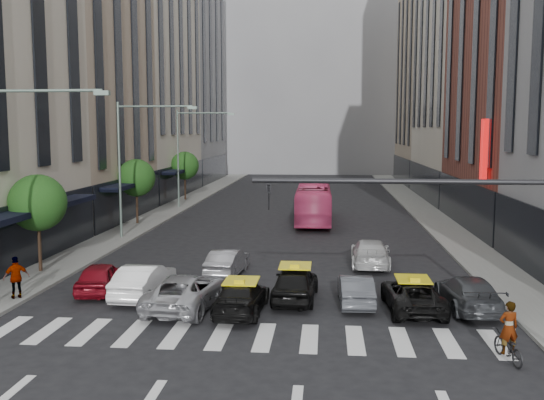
% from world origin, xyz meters
% --- Properties ---
extents(ground, '(160.00, 160.00, 0.00)m').
position_xyz_m(ground, '(0.00, 0.00, 0.00)').
color(ground, black).
rests_on(ground, ground).
extents(sidewalk_left, '(3.00, 96.00, 0.15)m').
position_xyz_m(sidewalk_left, '(-11.50, 30.00, 0.07)').
color(sidewalk_left, slate).
rests_on(sidewalk_left, ground).
extents(sidewalk_right, '(3.00, 96.00, 0.15)m').
position_xyz_m(sidewalk_right, '(11.50, 30.00, 0.07)').
color(sidewalk_right, slate).
rests_on(sidewalk_right, ground).
extents(building_left_b, '(8.00, 16.00, 24.00)m').
position_xyz_m(building_left_b, '(-17.00, 28.00, 12.00)').
color(building_left_b, tan).
rests_on(building_left_b, ground).
extents(building_left_c, '(8.00, 20.00, 36.00)m').
position_xyz_m(building_left_c, '(-17.00, 46.00, 18.00)').
color(building_left_c, beige).
rests_on(building_left_c, ground).
extents(building_left_d, '(8.00, 18.00, 30.00)m').
position_xyz_m(building_left_d, '(-17.00, 65.00, 15.00)').
color(building_left_d, gray).
rests_on(building_left_d, ground).
extents(building_right_b, '(8.00, 18.00, 26.00)m').
position_xyz_m(building_right_b, '(17.00, 27.00, 13.00)').
color(building_right_b, brown).
rests_on(building_right_b, ground).
extents(building_right_c, '(8.00, 20.00, 40.00)m').
position_xyz_m(building_right_c, '(17.00, 46.00, 20.00)').
color(building_right_c, beige).
rests_on(building_right_c, ground).
extents(building_right_d, '(8.00, 18.00, 28.00)m').
position_xyz_m(building_right_d, '(17.00, 65.00, 14.00)').
color(building_right_d, tan).
rests_on(building_right_d, ground).
extents(building_far, '(30.00, 10.00, 36.00)m').
position_xyz_m(building_far, '(0.00, 85.00, 18.00)').
color(building_far, gray).
rests_on(building_far, ground).
extents(tree_near, '(2.88, 2.88, 4.95)m').
position_xyz_m(tree_near, '(-11.80, 10.00, 3.65)').
color(tree_near, black).
rests_on(tree_near, sidewalk_left).
extents(tree_mid, '(2.88, 2.88, 4.95)m').
position_xyz_m(tree_mid, '(-11.80, 26.00, 3.65)').
color(tree_mid, black).
rests_on(tree_mid, sidewalk_left).
extents(tree_far, '(2.88, 2.88, 4.95)m').
position_xyz_m(tree_far, '(-11.80, 42.00, 3.65)').
color(tree_far, black).
rests_on(tree_far, sidewalk_left).
extents(streetlamp_near, '(5.38, 0.25, 9.00)m').
position_xyz_m(streetlamp_near, '(-10.04, 4.00, 5.90)').
color(streetlamp_near, gray).
rests_on(streetlamp_near, sidewalk_left).
extents(streetlamp_mid, '(5.38, 0.25, 9.00)m').
position_xyz_m(streetlamp_mid, '(-10.04, 20.00, 5.90)').
color(streetlamp_mid, gray).
rests_on(streetlamp_mid, sidewalk_left).
extents(streetlamp_far, '(5.38, 0.25, 9.00)m').
position_xyz_m(streetlamp_far, '(-10.04, 36.00, 5.90)').
color(streetlamp_far, gray).
rests_on(streetlamp_far, sidewalk_left).
extents(traffic_signal, '(10.10, 0.20, 6.00)m').
position_xyz_m(traffic_signal, '(7.69, -1.00, 4.47)').
color(traffic_signal, black).
rests_on(traffic_signal, ground).
extents(liberty_sign, '(0.30, 0.70, 4.00)m').
position_xyz_m(liberty_sign, '(12.60, 20.00, 6.00)').
color(liberty_sign, red).
rests_on(liberty_sign, ground).
extents(car_red, '(2.10, 4.22, 1.38)m').
position_xyz_m(car_red, '(-7.40, 6.81, 0.69)').
color(car_red, maroon).
rests_on(car_red, ground).
extents(car_white_front, '(1.86, 4.58, 1.48)m').
position_xyz_m(car_white_front, '(-5.20, 6.19, 0.74)').
color(car_white_front, white).
rests_on(car_white_front, ground).
extents(car_silver, '(2.90, 5.41, 1.45)m').
position_xyz_m(car_silver, '(-2.97, 4.66, 0.72)').
color(car_silver, '#ABABB1').
rests_on(car_silver, ground).
extents(taxi_left, '(2.04, 4.57, 1.30)m').
position_xyz_m(taxi_left, '(-0.61, 4.24, 0.65)').
color(taxi_left, black).
rests_on(taxi_left, ground).
extents(taxi_center, '(2.03, 4.54, 1.52)m').
position_xyz_m(taxi_center, '(1.45, 6.21, 0.76)').
color(taxi_center, black).
rests_on(taxi_center, ground).
extents(car_grey_mid, '(1.49, 3.93, 1.28)m').
position_xyz_m(car_grey_mid, '(4.01, 5.89, 0.64)').
color(car_grey_mid, '#474A50').
rests_on(car_grey_mid, ground).
extents(taxi_right, '(2.34, 4.74, 1.29)m').
position_xyz_m(taxi_right, '(6.28, 5.21, 0.65)').
color(taxi_right, black).
rests_on(taxi_right, ground).
extents(car_grey_curb, '(2.16, 4.85, 1.38)m').
position_xyz_m(car_grey_curb, '(8.57, 5.60, 0.69)').
color(car_grey_curb, '#373A3E').
rests_on(car_grey_curb, ground).
extents(car_row2_left, '(1.83, 4.18, 1.33)m').
position_xyz_m(car_row2_left, '(-2.21, 10.54, 0.67)').
color(car_row2_left, gray).
rests_on(car_row2_left, ground).
extents(car_row2_right, '(2.18, 5.04, 1.45)m').
position_xyz_m(car_row2_right, '(5.14, 13.31, 0.72)').
color(car_row2_right, silver).
rests_on(car_row2_right, ground).
extents(bus, '(2.77, 11.24, 3.12)m').
position_xyz_m(bus, '(1.75, 28.49, 1.56)').
color(bus, '#D53E71').
rests_on(bus, ground).
extents(motorcycle, '(0.98, 1.93, 0.96)m').
position_xyz_m(motorcycle, '(8.53, -0.05, 0.48)').
color(motorcycle, black).
rests_on(motorcycle, ground).
extents(rider, '(0.69, 0.52, 1.72)m').
position_xyz_m(rider, '(8.53, -0.05, 1.82)').
color(rider, gray).
rests_on(rider, motorcycle).
extents(pedestrian_far, '(1.11, 1.00, 1.81)m').
position_xyz_m(pedestrian_far, '(-10.42, 5.01, 1.06)').
color(pedestrian_far, gray).
rests_on(pedestrian_far, sidewalk_left).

